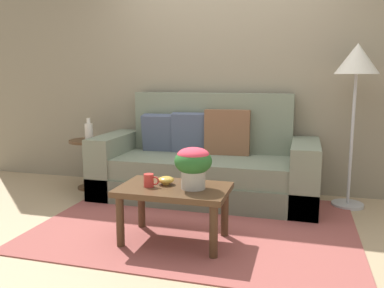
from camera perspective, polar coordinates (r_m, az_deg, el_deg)
ground_plane at (r=3.55m, az=0.89°, el=-11.42°), size 14.00×14.00×0.00m
wall_back at (r=4.55m, az=5.07°, el=11.22°), size 6.40×0.12×2.81m
area_rug at (r=3.54m, az=0.86°, el=-11.37°), size 2.64×1.96×0.01m
couch at (r=4.21m, az=1.82°, el=-3.24°), size 2.29×0.89×1.10m
coffee_table at (r=3.08m, az=-2.60°, el=-7.47°), size 0.84×0.53×0.44m
side_table at (r=4.69m, az=-14.62°, el=-1.53°), size 0.42×0.42×0.57m
floor_lamp at (r=4.11m, az=22.53°, el=9.90°), size 0.41×0.41×1.58m
potted_plant at (r=2.96m, az=0.17°, el=-2.73°), size 0.28×0.28×0.31m
coffee_mug at (r=3.06m, az=-6.15°, el=-5.21°), size 0.12×0.08×0.10m
snack_bowl at (r=3.11m, az=-3.76°, el=-5.18°), size 0.13×0.13×0.07m
table_vase at (r=4.63m, az=-14.57°, el=1.81°), size 0.09×0.09×0.25m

